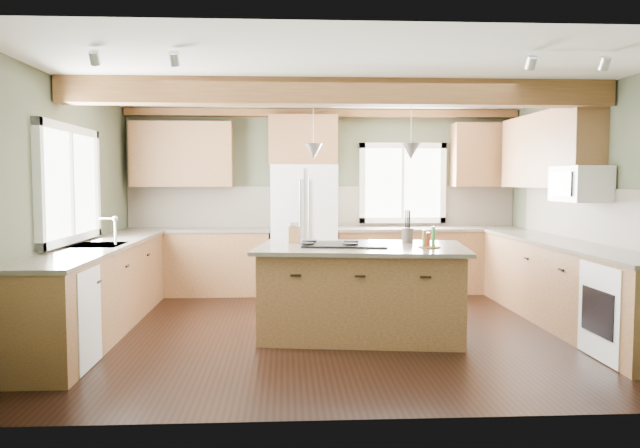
{
  "coord_description": "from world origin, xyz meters",
  "views": [
    {
      "loc": [
        -0.55,
        -6.51,
        1.59
      ],
      "look_at": [
        -0.17,
        0.3,
        1.11
      ],
      "focal_mm": 35.0,
      "sensor_mm": 36.0,
      "label": 1
    }
  ],
  "objects": [
    {
      "name": "microwave",
      "position": [
        2.58,
        -0.05,
        1.55
      ],
      "size": [
        0.4,
        0.7,
        0.38
      ],
      "primitive_type": "cube",
      "color": "white",
      "rests_on": "wall_right"
    },
    {
      "name": "counter_back_left",
      "position": [
        -1.79,
        2.2,
        0.9
      ],
      "size": [
        2.06,
        0.64,
        0.04
      ],
      "primitive_type": "cube",
      "color": "#4A4236",
      "rests_on": "base_cab_back_left"
    },
    {
      "name": "pendant_left",
      "position": [
        -0.26,
        -0.15,
        1.88
      ],
      "size": [
        0.18,
        0.18,
        0.16
      ],
      "primitive_type": "cone",
      "rotation": [
        3.14,
        0.0,
        0.0
      ],
      "color": "#B2B2B7",
      "rests_on": "ceiling"
    },
    {
      "name": "island_top",
      "position": [
        0.22,
        -0.21,
        0.9
      ],
      "size": [
        2.26,
        1.61,
        0.04
      ],
      "primitive_type": "cube",
      "rotation": [
        0.0,
        0.0,
        -0.14
      ],
      "color": "#4A4236",
      "rests_on": "island"
    },
    {
      "name": "pendant_right",
      "position": [
        0.71,
        -0.28,
        1.88
      ],
      "size": [
        0.18,
        0.18,
        0.16
      ],
      "primitive_type": "cone",
      "rotation": [
        3.14,
        0.0,
        0.0
      ],
      "color": "#B2B2B7",
      "rests_on": "ceiling"
    },
    {
      "name": "counter_left",
      "position": [
        -2.5,
        0.05,
        0.9
      ],
      "size": [
        0.64,
        3.74,
        0.04
      ],
      "primitive_type": "cube",
      "color": "#4A4236",
      "rests_on": "base_cab_left"
    },
    {
      "name": "sink",
      "position": [
        -2.5,
        0.05,
        0.91
      ],
      "size": [
        0.5,
        0.65,
        0.03
      ],
      "primitive_type": "cube",
      "color": "#262628",
      "rests_on": "counter_left"
    },
    {
      "name": "wall_left",
      "position": [
        -2.8,
        0.0,
        1.3
      ],
      "size": [
        0.0,
        5.0,
        5.0
      ],
      "primitive_type": "plane",
      "rotation": [
        1.57,
        0.0,
        1.57
      ],
      "color": "#404632",
      "rests_on": "ground"
    },
    {
      "name": "ceiling",
      "position": [
        0.0,
        0.0,
        2.6
      ],
      "size": [
        5.6,
        5.6,
        0.0
      ],
      "primitive_type": "plane",
      "rotation": [
        3.14,
        0.0,
        0.0
      ],
      "color": "silver",
      "rests_on": "wall_back"
    },
    {
      "name": "upper_cab_back_left",
      "position": [
        -1.99,
        2.33,
        1.95
      ],
      "size": [
        1.4,
        0.35,
        0.9
      ],
      "primitive_type": "cube",
      "color": "brown",
      "rests_on": "wall_back"
    },
    {
      "name": "backsplash_right",
      "position": [
        2.78,
        0.05,
        1.21
      ],
      "size": [
        0.03,
        3.7,
        0.58
      ],
      "primitive_type": "cube",
      "color": "brown",
      "rests_on": "wall_right"
    },
    {
      "name": "base_cab_back_left",
      "position": [
        -1.79,
        2.2,
        0.44
      ],
      "size": [
        2.02,
        0.6,
        0.88
      ],
      "primitive_type": "cube",
      "color": "brown",
      "rests_on": "floor"
    },
    {
      "name": "wall_right",
      "position": [
        2.8,
        0.0,
        1.3
      ],
      "size": [
        0.0,
        5.0,
        5.0
      ],
      "primitive_type": "plane",
      "rotation": [
        1.57,
        0.0,
        -1.57
      ],
      "color": "#404632",
      "rests_on": "ground"
    },
    {
      "name": "counter_right",
      "position": [
        2.5,
        0.05,
        0.9
      ],
      "size": [
        0.64,
        3.74,
        0.04
      ],
      "primitive_type": "cube",
      "color": "#4A4236",
      "rests_on": "base_cab_right"
    },
    {
      "name": "soffit_trim",
      "position": [
        0.0,
        2.4,
        2.54
      ],
      "size": [
        5.55,
        0.2,
        0.1
      ],
      "primitive_type": "cube",
      "color": "#4E2F16",
      "rests_on": "ceiling"
    },
    {
      "name": "base_cab_back_right",
      "position": [
        1.49,
        2.2,
        0.44
      ],
      "size": [
        2.62,
        0.6,
        0.88
      ],
      "primitive_type": "cube",
      "color": "brown",
      "rests_on": "floor"
    },
    {
      "name": "wall_back",
      "position": [
        0.0,
        2.5,
        1.3
      ],
      "size": [
        5.6,
        0.0,
        5.6
      ],
      "primitive_type": "plane",
      "rotation": [
        1.57,
        0.0,
        0.0
      ],
      "color": "#404632",
      "rests_on": "ground"
    },
    {
      "name": "cooktop",
      "position": [
        0.06,
        -0.19,
        0.93
      ],
      "size": [
        0.92,
        0.68,
        0.02
      ],
      "primitive_type": "cube",
      "rotation": [
        0.0,
        0.0,
        -0.14
      ],
      "color": "black",
      "rests_on": "island_top"
    },
    {
      "name": "counter_back_right",
      "position": [
        1.49,
        2.2,
        0.9
      ],
      "size": [
        2.66,
        0.64,
        0.04
      ],
      "primitive_type": "cube",
      "color": "#4A4236",
      "rests_on": "base_cab_back_right"
    },
    {
      "name": "base_cab_right",
      "position": [
        2.5,
        0.05,
        0.44
      ],
      "size": [
        0.6,
        3.7,
        0.88
      ],
      "primitive_type": "cube",
      "color": "brown",
      "rests_on": "floor"
    },
    {
      "name": "upper_cab_right",
      "position": [
        2.62,
        0.9,
        1.95
      ],
      "size": [
        0.35,
        2.2,
        0.9
      ],
      "primitive_type": "cube",
      "color": "brown",
      "rests_on": "wall_right"
    },
    {
      "name": "window_left",
      "position": [
        -2.78,
        0.05,
        1.55
      ],
      "size": [
        0.04,
        1.6,
        1.05
      ],
      "primitive_type": "cube",
      "color": "white",
      "rests_on": "wall_left"
    },
    {
      "name": "base_cab_left",
      "position": [
        -2.5,
        0.05,
        0.44
      ],
      "size": [
        0.6,
        3.7,
        0.88
      ],
      "primitive_type": "cube",
      "color": "brown",
      "rests_on": "floor"
    },
    {
      "name": "ceiling_beam",
      "position": [
        0.0,
        -0.21,
        2.47
      ],
      "size": [
        5.55,
        0.26,
        0.26
      ],
      "primitive_type": "cube",
      "color": "#4E2F16",
      "rests_on": "ceiling"
    },
    {
      "name": "faucet",
      "position": [
        -2.32,
        0.05,
        1.05
      ],
      "size": [
        0.02,
        0.02,
        0.28
      ],
      "primitive_type": "cylinder",
      "color": "#B2B2B7",
      "rests_on": "sink"
    },
    {
      "name": "knife_block",
      "position": [
        -0.46,
        0.11,
        1.01
      ],
      "size": [
        0.13,
        0.11,
        0.18
      ],
      "primitive_type": "cube",
      "rotation": [
        0.0,
        0.0,
        -0.37
      ],
      "color": "brown",
      "rests_on": "island_top"
    },
    {
      "name": "island",
      "position": [
        0.22,
        -0.21,
        0.44
      ],
      "size": [
        2.12,
        1.46,
        0.88
      ],
      "primitive_type": "cube",
      "rotation": [
        0.0,
        0.0,
        -0.14
      ],
      "color": "brown",
      "rests_on": "floor"
    },
    {
      "name": "backsplash_back",
      "position": [
        0.0,
        2.48,
        1.21
      ],
      "size": [
        5.58,
        0.03,
        0.58
      ],
      "primitive_type": "cube",
      "color": "brown",
      "rests_on": "wall_back"
    },
    {
      "name": "utensil_crock",
      "position": [
        0.75,
        0.04,
        1.0
      ],
      "size": [
        0.15,
        0.15,
        0.16
      ],
      "primitive_type": "cylinder",
      "rotation": [
        0.0,
        0.0,
        -0.33
      ],
      "color": "#453F37",
      "rests_on": "island_top"
    },
    {
      "name": "refrigerator",
      "position": [
        -0.3,
        2.12,
        0.9
      ],
      "size": [
        0.9,
        0.74,
        1.8
      ],
      "primitive_type": "cube",
      "color": "white",
      "rests_on": "floor"
    },
    {
      "name": "bottle_tray",
      "position": [
        0.87,
        -0.44,
        1.02
      ],
      "size": [
        0.27,
        0.27,
        0.2
      ],
      "primitive_type": null,
      "rotation": [
        0.0,
        0.0,
        -0.28
      ],
      "color": "brown",
      "rests_on": "island_top"
    },
    {
      "name": "upper_cab_over_fridge",
      "position": [
        -0.3,
        2.33,
        2.15
      ],
      "size": [
        0.96,
        0.35,
        0.7
      ],
      "primitive_type": "cube",
      "color": "brown",
      "rests_on": "wall_back"
    },
    {
      "name": "window_back",
      "position": [
        1.15,
        2.48,
        1.55
      ],
      "size": [
        1.1,
        0.04,
        1.0
      ],
      "primitive_type": "cube",
      "color": "white",
      "rests_on": "wall_back"
    },
    {
      "name": "dishwasher",
      "position": [
        -2.49,
        -1.25,
        0.43
      ],
      "size": [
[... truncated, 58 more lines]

